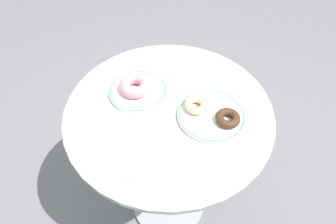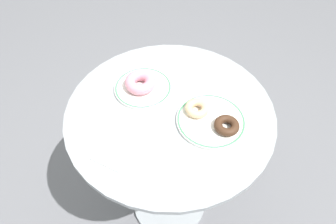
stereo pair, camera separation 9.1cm
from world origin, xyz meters
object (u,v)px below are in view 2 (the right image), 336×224
plate_right (211,120)px  cafe_table (170,150)px  donut_pink_frosted (140,82)px  paper_napkin (116,148)px  donut_glazed (197,108)px  donut_chocolate (227,125)px  plate_left (143,88)px

plate_right → cafe_table: bearing=-161.2°
donut_pink_frosted → paper_napkin: bearing=-62.7°
paper_napkin → donut_glazed: bearing=69.5°
donut_glazed → paper_napkin: bearing=-110.5°
donut_pink_frosted → donut_chocolate: 0.32m
cafe_table → donut_chocolate: (0.18, 0.05, 0.27)m
plate_left → paper_napkin: size_ratio=1.54×
donut_pink_frosted → paper_napkin: (0.12, -0.22, -0.03)m
cafe_table → donut_glazed: (0.08, 0.04, 0.27)m
donut_pink_frosted → donut_glazed: bearing=9.8°
cafe_table → plate_left: 0.28m
donut_chocolate → paper_napkin: (-0.21, -0.26, -0.02)m
plate_left → plate_right: size_ratio=0.91×
cafe_table → plate_right: (0.13, 0.04, 0.25)m
plate_right → donut_pink_frosted: size_ratio=2.01×
donut_chocolate → paper_napkin: size_ratio=0.60×
cafe_table → donut_chocolate: bearing=14.1°
plate_left → donut_chocolate: donut_chocolate is taller
donut_pink_frosted → donut_glazed: (0.21, 0.04, -0.01)m
plate_right → donut_glazed: donut_glazed is taller
cafe_table → donut_pink_frosted: size_ratio=7.04×
paper_napkin → plate_left: bearing=115.7°
cafe_table → plate_right: size_ratio=3.50×
cafe_table → plate_right: plate_right is taller
cafe_table → paper_napkin: size_ratio=5.89×
donut_chocolate → paper_napkin: 0.34m
plate_left → donut_glazed: (0.21, 0.03, 0.02)m
plate_right → donut_chocolate: size_ratio=2.81×
donut_pink_frosted → plate_right: bearing=8.4°
donut_pink_frosted → paper_napkin: size_ratio=0.84×
cafe_table → plate_right: bearing=18.8°
plate_left → cafe_table: bearing=-4.2°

